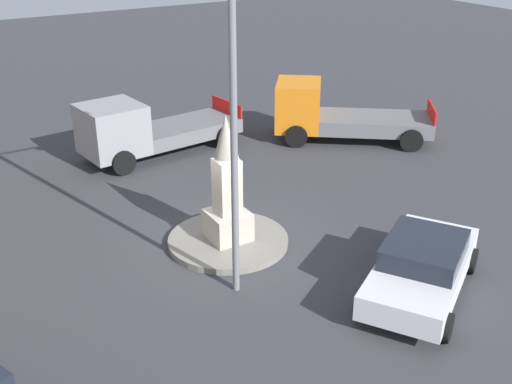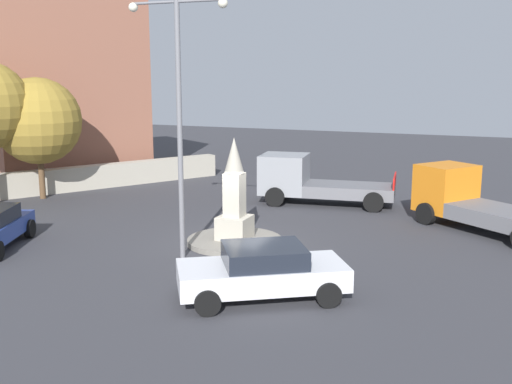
{
  "view_description": "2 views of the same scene",
  "coord_description": "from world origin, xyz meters",
  "views": [
    {
      "loc": [
        6.93,
        13.08,
        8.36
      ],
      "look_at": [
        -0.31,
        0.95,
        1.83
      ],
      "focal_mm": 44.21,
      "sensor_mm": 36.0,
      "label": 1
    },
    {
      "loc": [
        -8.14,
        18.14,
        5.72
      ],
      "look_at": [
        -0.69,
        -0.22,
        1.79
      ],
      "focal_mm": 42.61,
      "sensor_mm": 36.0,
      "label": 2
    }
  ],
  "objects": [
    {
      "name": "ground_plane",
      "position": [
        0.0,
        0.0,
        0.0
      ],
      "size": [
        80.0,
        80.0,
        0.0
      ],
      "primitive_type": "plane",
      "color": "#38383D"
    },
    {
      "name": "traffic_island",
      "position": [
        0.0,
        0.0,
        0.09
      ],
      "size": [
        3.23,
        3.23,
        0.17
      ],
      "primitive_type": "cylinder",
      "color": "gray",
      "rests_on": "ground"
    },
    {
      "name": "truck_grey_near_island",
      "position": [
        -0.43,
        -7.1,
        1.02
      ],
      "size": [
        6.02,
        2.86,
        2.14
      ],
      "color": "gray",
      "rests_on": "ground"
    },
    {
      "name": "truck_orange_parked_right",
      "position": [
        -7.38,
        -5.14,
        1.0
      ],
      "size": [
        5.89,
        5.11,
        2.22
      ],
      "color": "orange",
      "rests_on": "ground"
    },
    {
      "name": "streetlamp",
      "position": [
        0.88,
        2.03,
        4.89
      ],
      "size": [
        3.24,
        0.28,
        8.11
      ],
      "color": "slate",
      "rests_on": "ground"
    },
    {
      "name": "car_white_approaching",
      "position": [
        -2.73,
        4.35,
        0.73
      ],
      "size": [
        4.59,
        3.83,
        1.39
      ],
      "color": "silver",
      "rests_on": "ground"
    },
    {
      "name": "monument",
      "position": [
        0.0,
        0.0,
        1.56
      ],
      "size": [
        1.03,
        1.03,
        3.45
      ],
      "color": "#B2AA99",
      "rests_on": "traffic_island"
    }
  ]
}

